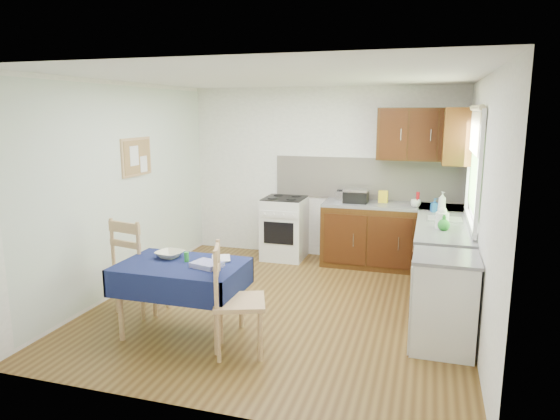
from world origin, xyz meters
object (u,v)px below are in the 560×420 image
(chair_near, at_px, (234,296))
(toaster, at_px, (344,197))
(sandwich_press, at_px, (356,196))
(dining_table, at_px, (181,274))
(chair_far, at_px, (137,263))
(kettle, at_px, (442,219))
(dish_rack, at_px, (445,218))

(chair_near, xyz_separation_m, toaster, (0.48, 2.93, 0.45))
(chair_near, xyz_separation_m, sandwich_press, (0.64, 2.97, 0.46))
(dining_table, xyz_separation_m, toaster, (1.11, 2.72, 0.37))
(chair_far, xyz_separation_m, toaster, (1.83, 2.36, 0.42))
(dining_table, bearing_deg, kettle, 14.49)
(sandwich_press, height_order, dish_rack, sandwich_press)
(sandwich_press, relative_size, kettle, 1.39)
(chair_far, bearing_deg, sandwich_press, -117.18)
(toaster, distance_m, dish_rack, 1.56)
(chair_far, bearing_deg, dish_rack, -141.46)
(dish_rack, bearing_deg, chair_near, -108.68)
(dining_table, distance_m, toaster, 2.96)
(chair_far, distance_m, chair_near, 1.46)
(dining_table, height_order, toaster, toaster)
(dish_rack, bearing_deg, kettle, -73.32)
(chair_far, xyz_separation_m, sandwich_press, (1.99, 2.40, 0.44))
(chair_near, height_order, sandwich_press, sandwich_press)
(toaster, relative_size, kettle, 0.97)
(sandwich_press, bearing_deg, toaster, -152.11)
(dining_table, bearing_deg, dish_rack, 21.22)
(chair_near, height_order, kettle, kettle)
(kettle, bearing_deg, dining_table, -148.79)
(toaster, height_order, sandwich_press, sandwich_press)
(dish_rack, xyz_separation_m, kettle, (-0.04, -0.45, 0.08))
(dining_table, height_order, chair_near, chair_near)
(dining_table, distance_m, kettle, 2.83)
(dining_table, height_order, chair_far, chair_far)
(chair_far, xyz_separation_m, dish_rack, (3.16, 1.55, 0.37))
(toaster, xyz_separation_m, dish_rack, (1.33, -0.82, -0.06))
(sandwich_press, bearing_deg, chair_near, -88.14)
(chair_near, relative_size, toaster, 4.39)
(kettle, bearing_deg, sandwich_press, 130.83)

